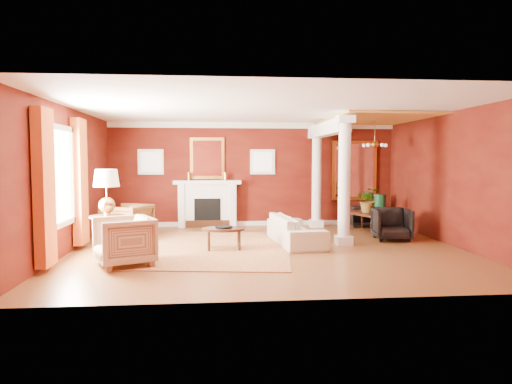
{
  "coord_description": "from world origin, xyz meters",
  "views": [
    {
      "loc": [
        -1.09,
        -9.33,
        1.85
      ],
      "look_at": [
        -0.19,
        0.6,
        1.15
      ],
      "focal_mm": 32.0,
      "sensor_mm": 36.0,
      "label": 1
    }
  ],
  "objects": [
    {
      "name": "overmantel_mirror",
      "position": [
        -1.3,
        3.45,
        1.9
      ],
      "size": [
        0.95,
        0.07,
        1.15
      ],
      "color": "gold",
      "rests_on": "fireplace"
    },
    {
      "name": "dining_chair_far",
      "position": [
        2.92,
        2.99,
        0.33
      ],
      "size": [
        0.69,
        0.65,
        0.67
      ],
      "primitive_type": "imported",
      "rotation": [
        0.0,
        0.0,
        3.21
      ],
      "color": "black",
      "rests_on": "ground"
    },
    {
      "name": "rug",
      "position": [
        -1.09,
        0.17,
        0.01
      ],
      "size": [
        3.59,
        4.47,
        0.02
      ],
      "primitive_type": "cube",
      "rotation": [
        0.0,
        0.0,
        -0.14
      ],
      "color": "maroon",
      "rests_on": "ground"
    },
    {
      "name": "chandelier",
      "position": [
        2.9,
        1.8,
        2.25
      ],
      "size": [
        0.6,
        0.62,
        0.75
      ],
      "color": "#B9853A",
      "rests_on": "room_shell"
    },
    {
      "name": "potted_plant",
      "position": [
        2.79,
        1.87,
        1.07
      ],
      "size": [
        0.71,
        0.75,
        0.49
      ],
      "primitive_type": "imported",
      "rotation": [
        0.0,
        0.0,
        -0.25
      ],
      "color": "#26591E",
      "rests_on": "dining_table"
    },
    {
      "name": "dining_mirror",
      "position": [
        2.9,
        3.45,
        1.55
      ],
      "size": [
        1.3,
        0.07,
        1.7
      ],
      "color": "gold",
      "rests_on": "room_shell"
    },
    {
      "name": "fireplace",
      "position": [
        -1.3,
        3.32,
        0.65
      ],
      "size": [
        1.85,
        0.42,
        1.29
      ],
      "color": "white",
      "rests_on": "ground"
    },
    {
      "name": "coffee_table",
      "position": [
        -0.91,
        0.01,
        0.41
      ],
      "size": [
        0.89,
        0.89,
        0.45
      ],
      "rotation": [
        0.0,
        0.0,
        -0.32
      ],
      "color": "black",
      "rests_on": "ground"
    },
    {
      "name": "dining_table",
      "position": [
        2.85,
        1.93,
        0.41
      ],
      "size": [
        1.02,
        1.57,
        0.82
      ],
      "primitive_type": "imported",
      "rotation": [
        0.0,
        0.0,
        1.94
      ],
      "color": "black",
      "rests_on": "ground"
    },
    {
      "name": "green_urn",
      "position": [
        3.5,
        3.0,
        0.36
      ],
      "size": [
        0.38,
        0.38,
        0.91
      ],
      "color": "#144024",
      "rests_on": "ground"
    },
    {
      "name": "crown_trim",
      "position": [
        0.0,
        3.46,
        2.82
      ],
      "size": [
        8.0,
        0.08,
        0.16
      ],
      "primitive_type": "cube",
      "color": "white",
      "rests_on": "room_shell"
    },
    {
      "name": "base_trim",
      "position": [
        0.0,
        3.46,
        0.06
      ],
      "size": [
        8.0,
        0.08,
        0.12
      ],
      "primitive_type": "cube",
      "color": "white",
      "rests_on": "ground"
    },
    {
      "name": "ground",
      "position": [
        0.0,
        0.0,
        0.0
      ],
      "size": [
        8.0,
        8.0,
        0.0
      ],
      "primitive_type": "plane",
      "color": "brown",
      "rests_on": "ground"
    },
    {
      "name": "amber_ceiling",
      "position": [
        2.85,
        1.75,
        2.87
      ],
      "size": [
        2.3,
        3.4,
        0.04
      ],
      "primitive_type": "cube",
      "color": "#EEAB46",
      "rests_on": "room_shell"
    },
    {
      "name": "armchair_leopard",
      "position": [
        -3.1,
        1.24,
        0.47
      ],
      "size": [
        1.15,
        1.18,
        0.93
      ],
      "primitive_type": "imported",
      "rotation": [
        0.0,
        0.0,
        -2.0
      ],
      "color": "black",
      "rests_on": "ground"
    },
    {
      "name": "column_back",
      "position": [
        1.7,
        3.0,
        1.43
      ],
      "size": [
        0.36,
        0.36,
        2.8
      ],
      "color": "white",
      "rests_on": "ground"
    },
    {
      "name": "room_shell",
      "position": [
        0.0,
        0.0,
        2.02
      ],
      "size": [
        8.04,
        7.04,
        2.92
      ],
      "color": "#5E1B0D",
      "rests_on": "ground"
    },
    {
      "name": "side_table",
      "position": [
        -3.17,
        -0.35,
        1.15
      ],
      "size": [
        0.67,
        0.67,
        1.67
      ],
      "rotation": [
        0.0,
        0.0,
        0.26
      ],
      "color": "black",
      "rests_on": "ground"
    },
    {
      "name": "flank_window_right",
      "position": [
        0.25,
        3.46,
        1.8
      ],
      "size": [
        0.7,
        0.07,
        0.7
      ],
      "color": "white",
      "rests_on": "room_shell"
    },
    {
      "name": "armchair_stripe",
      "position": [
        -2.68,
        -1.25,
        0.48
      ],
      "size": [
        1.17,
        1.2,
        0.95
      ],
      "primitive_type": "imported",
      "rotation": [
        0.0,
        0.0,
        -1.15
      ],
      "color": "tan",
      "rests_on": "ground"
    },
    {
      "name": "coffee_book",
      "position": [
        -0.97,
        0.03,
        0.57
      ],
      "size": [
        0.17,
        0.02,
        0.23
      ],
      "primitive_type": "imported",
      "rotation": [
        0.0,
        0.0,
        0.03
      ],
      "color": "black",
      "rests_on": "coffee_table"
    },
    {
      "name": "column_front",
      "position": [
        1.7,
        0.3,
        1.43
      ],
      "size": [
        0.36,
        0.36,
        2.8
      ],
      "color": "white",
      "rests_on": "ground"
    },
    {
      "name": "sofa",
      "position": [
        0.68,
        0.51,
        0.42
      ],
      "size": [
        0.83,
        2.19,
        0.84
      ],
      "primitive_type": "imported",
      "rotation": [
        0.0,
        0.0,
        1.67
      ],
      "color": "beige",
      "rests_on": "ground"
    },
    {
      "name": "left_window",
      "position": [
        -3.89,
        -0.6,
        1.42
      ],
      "size": [
        0.21,
        2.55,
        2.6
      ],
      "color": "white",
      "rests_on": "room_shell"
    },
    {
      "name": "header_beam",
      "position": [
        1.7,
        1.9,
        2.62
      ],
      "size": [
        0.3,
        3.2,
        0.32
      ],
      "primitive_type": "cube",
      "color": "white",
      "rests_on": "column_front"
    },
    {
      "name": "flank_window_left",
      "position": [
        -2.85,
        3.46,
        1.8
      ],
      "size": [
        0.7,
        0.07,
        0.7
      ],
      "color": "white",
      "rests_on": "room_shell"
    },
    {
      "name": "dining_chair_near",
      "position": [
        2.97,
        0.79,
        0.41
      ],
      "size": [
        0.88,
        0.83,
        0.82
      ],
      "primitive_type": "imported",
      "rotation": [
        0.0,
        0.0,
        -0.12
      ],
      "color": "black",
      "rests_on": "ground"
    }
  ]
}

